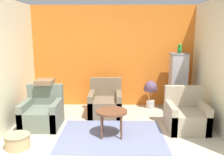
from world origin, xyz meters
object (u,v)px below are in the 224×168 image
at_px(coffee_table, 112,113).
at_px(potted_plant, 151,90).
at_px(wicker_basket, 17,141).
at_px(birdcage, 178,84).
at_px(armchair_left, 42,114).
at_px(armchair_right, 186,116).
at_px(parrot, 180,49).
at_px(armchair_middle, 105,103).

xyz_separation_m(coffee_table, potted_plant, (0.97, 1.76, 0.02)).
height_order(coffee_table, wicker_basket, coffee_table).
bearing_deg(birdcage, wicker_basket, -146.37).
height_order(armchair_left, armchair_right, same).
height_order(parrot, wicker_basket, parrot).
distance_m(armchair_left, potted_plant, 2.76).
relative_size(armchair_middle, parrot, 3.55).
distance_m(armchair_middle, parrot, 2.23).
height_order(armchair_right, potted_plant, armchair_right).
relative_size(coffee_table, birdcage, 0.41).
relative_size(coffee_table, armchair_right, 0.70).
height_order(coffee_table, potted_plant, potted_plant).
bearing_deg(armchair_right, potted_plant, 110.84).
bearing_deg(coffee_table, armchair_left, 161.48).
xyz_separation_m(parrot, wicker_basket, (-3.23, -2.15, -1.41)).
height_order(armchair_right, birdcage, birdcage).
distance_m(armchair_right, armchair_middle, 1.89).
bearing_deg(wicker_basket, armchair_middle, 51.10).
bearing_deg(armchair_left, wicker_basket, -98.00).
xyz_separation_m(coffee_table, birdcage, (1.62, 1.62, 0.21)).
height_order(armchair_middle, potted_plant, armchair_middle).
xyz_separation_m(armchair_right, armchair_middle, (-1.67, 0.88, 0.00)).
xyz_separation_m(armchair_right, wicker_basket, (-3.11, -0.90, -0.14)).
bearing_deg(coffee_table, wicker_basket, -161.78).
xyz_separation_m(armchair_middle, wicker_basket, (-1.44, -1.78, -0.14)).
bearing_deg(armchair_middle, armchair_right, -27.75).
distance_m(coffee_table, armchair_right, 1.56).
relative_size(coffee_table, wicker_basket, 1.35).
bearing_deg(wicker_basket, armchair_left, 82.00).
relative_size(armchair_left, potted_plant, 1.17).
height_order(potted_plant, wicker_basket, potted_plant).
relative_size(birdcage, wicker_basket, 3.30).
bearing_deg(armchair_left, potted_plant, 27.61).
distance_m(coffee_table, wicker_basket, 1.72).
relative_size(coffee_table, parrot, 2.49).
bearing_deg(armchair_right, wicker_basket, -163.85).
xyz_separation_m(coffee_table, parrot, (1.62, 1.62, 1.09)).
bearing_deg(wicker_basket, coffee_table, 18.22).
xyz_separation_m(armchair_middle, potted_plant, (1.14, 0.51, 0.20)).
bearing_deg(potted_plant, parrot, -12.54).
bearing_deg(armchair_left, birdcage, 20.10).
height_order(birdcage, parrot, parrot).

